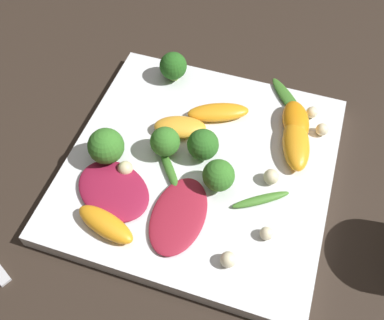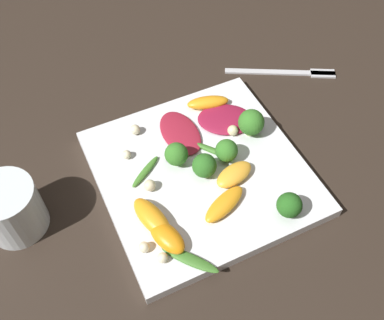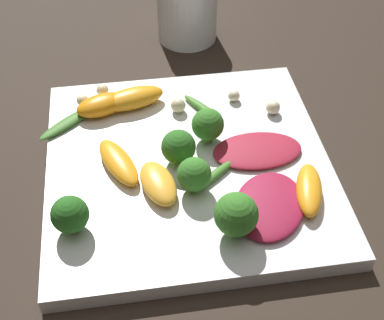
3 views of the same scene
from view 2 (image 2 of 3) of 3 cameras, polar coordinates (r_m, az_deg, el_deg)
The scene contains 25 objects.
ground_plane at distance 0.68m, azimuth 1.13°, elevation -2.05°, with size 2.40×2.40×0.00m, color #2D231C.
plate at distance 0.67m, azimuth 1.14°, elevation -1.60°, with size 0.29×0.29×0.02m.
drinking_glass at distance 0.65m, azimuth -22.02°, elevation -5.78°, with size 0.08×0.08×0.08m.
fork at distance 0.85m, azimuth 12.66°, elevation 10.85°, with size 0.11×0.18×0.01m.
radicchio_leaf_0 at distance 0.70m, azimuth -1.32°, elevation 3.55°, with size 0.10×0.06×0.01m.
radicchio_leaf_1 at distance 0.72m, azimuth 4.28°, elevation 5.17°, with size 0.10×0.11×0.01m.
orange_segment_0 at distance 0.61m, azimuth -5.06°, elevation -7.34°, with size 0.08×0.05×0.02m.
orange_segment_1 at distance 0.74m, azimuth 2.04°, elevation 7.31°, with size 0.04×0.07×0.02m.
orange_segment_2 at distance 0.63m, azimuth 4.45°, elevation -5.46°, with size 0.05×0.08×0.02m.
orange_segment_3 at distance 0.65m, azimuth 5.38°, elevation -1.83°, with size 0.05×0.07×0.02m.
orange_segment_4 at distance 0.60m, azimuth -3.18°, elevation -9.73°, with size 0.07×0.05×0.02m.
broccoli_floret_0 at distance 0.66m, azimuth 4.50°, elevation 1.06°, with size 0.03×0.03×0.04m.
broccoli_floret_1 at distance 0.62m, azimuth 12.25°, elevation -5.65°, with size 0.04×0.04×0.04m.
broccoli_floret_2 at distance 0.64m, azimuth 1.79°, elevation -0.65°, with size 0.04×0.04×0.04m.
broccoli_floret_3 at distance 0.69m, azimuth 7.53°, elevation 4.74°, with size 0.04×0.04×0.05m.
broccoli_floret_4 at distance 0.66m, azimuth -2.00°, elevation 0.72°, with size 0.03×0.03×0.04m.
arugula_sprig_0 at distance 0.66m, azimuth -5.95°, elevation -1.46°, with size 0.04×0.06×0.01m.
arugula_sprig_1 at distance 0.68m, azimuth 2.50°, elevation 1.28°, with size 0.06×0.05×0.01m.
arugula_sprig_2 at distance 0.59m, azimuth -0.29°, elevation -12.50°, with size 0.07×0.06×0.01m.
macadamia_nut_0 at distance 0.60m, azimuth -6.09°, elevation -10.96°, with size 0.01×0.01×0.01m.
macadamia_nut_1 at distance 0.71m, azimuth -7.24°, elevation 3.84°, with size 0.02×0.02×0.02m.
macadamia_nut_2 at distance 0.59m, azimuth -3.76°, elevation -12.29°, with size 0.01×0.01×0.01m.
macadamia_nut_3 at distance 0.64m, azimuth -5.53°, elevation -2.94°, with size 0.02×0.02×0.02m.
macadamia_nut_4 at distance 0.68m, azimuth -8.31°, elevation 0.69°, with size 0.01×0.01×0.01m.
macadamia_nut_5 at distance 0.70m, azimuth 5.20°, elevation 3.76°, with size 0.02×0.02×0.02m.
Camera 2 is at (0.34, -0.18, 0.56)m, focal length 42.00 mm.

